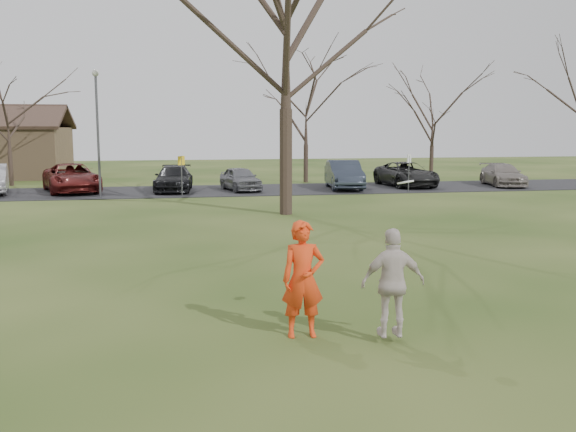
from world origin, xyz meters
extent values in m
plane|color=#1E380F|center=(0.00, 0.00, 0.00)|extent=(120.00, 120.00, 0.00)
cube|color=black|center=(0.00, 25.00, 0.02)|extent=(62.00, 6.50, 0.04)
imported|color=red|center=(-0.46, 0.26, 0.97)|extent=(0.73, 0.49, 1.95)
imported|color=#5D1715|center=(-7.77, 25.45, 0.80)|extent=(3.95, 5.98, 1.53)
imported|color=black|center=(-2.38, 24.99, 0.72)|extent=(2.31, 4.85, 1.36)
imported|color=slate|center=(1.24, 24.62, 0.69)|extent=(2.29, 4.06, 1.30)
imported|color=#28303D|center=(7.11, 24.48, 0.84)|extent=(2.29, 5.04, 1.60)
imported|color=black|center=(11.16, 25.31, 0.75)|extent=(2.69, 5.28, 1.43)
imported|color=gray|center=(16.96, 24.55, 0.69)|extent=(2.65, 4.74, 1.30)
imported|color=beige|center=(0.89, -0.32, 0.99)|extent=(1.06, 0.49, 1.77)
cylinder|color=white|center=(1.15, -0.08, 2.59)|extent=(0.28, 0.27, 0.11)
cylinder|color=#47474C|center=(-6.00, 22.50, 3.00)|extent=(0.12, 0.12, 6.00)
sphere|color=beige|center=(-6.00, 22.50, 6.10)|extent=(0.34, 0.34, 0.34)
cylinder|color=#47474C|center=(-2.00, 22.00, 1.00)|extent=(0.06, 0.06, 2.00)
cube|color=yellow|center=(-2.00, 22.00, 1.85)|extent=(0.35, 0.35, 0.45)
cylinder|color=#47474C|center=(10.00, 22.00, 1.00)|extent=(0.06, 0.06, 2.00)
cube|color=silver|center=(10.00, 22.00, 1.85)|extent=(0.35, 0.35, 0.45)
camera|label=1|loc=(-2.57, -9.57, 3.45)|focal=38.91mm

